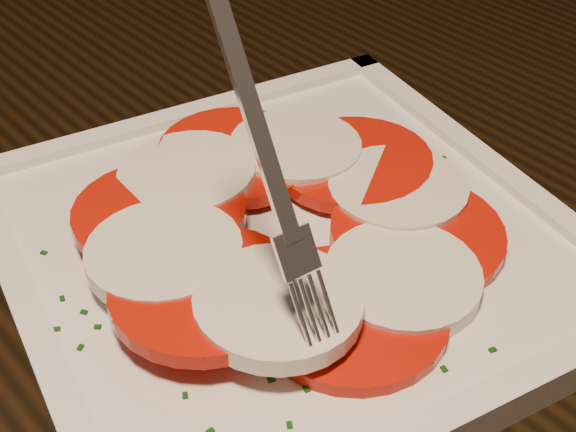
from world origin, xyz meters
TOP-DOWN VIEW (x-y plane):
  - table at (0.25, -0.17)m, footprint 1.30×0.96m
  - chair at (0.39, 0.66)m, footprint 0.47×0.47m
  - plate at (0.28, -0.24)m, footprint 0.32×0.32m
  - caprese_salad at (0.28, -0.24)m, footprint 0.26×0.25m
  - fork at (0.24, -0.27)m, footprint 0.04×0.09m

SIDE VIEW (x-z plane):
  - chair at x=0.39m, z-range 0.07..1.00m
  - table at x=0.25m, z-range 0.28..1.03m
  - plate at x=0.28m, z-range 0.75..0.76m
  - caprese_salad at x=0.28m, z-range 0.76..0.79m
  - fork at x=0.24m, z-range 0.79..0.93m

